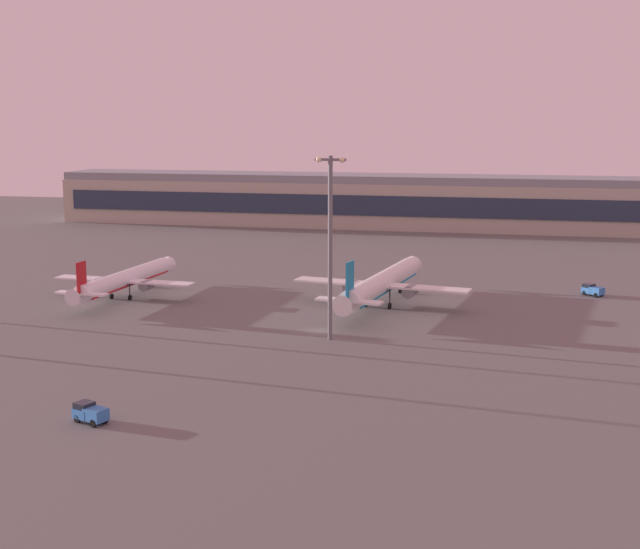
{
  "coord_description": "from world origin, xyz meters",
  "views": [
    {
      "loc": [
        29.71,
        -132.37,
        34.07
      ],
      "look_at": [
        -6.11,
        28.4,
        4.0
      ],
      "focal_mm": 48.26,
      "sensor_mm": 36.0,
      "label": 1
    }
  ],
  "objects": [
    {
      "name": "ground_plane",
      "position": [
        0.0,
        0.0,
        0.0
      ],
      "size": [
        416.0,
        416.0,
        0.0
      ],
      "primitive_type": "plane",
      "color": "#605E5B"
    },
    {
      "name": "airplane_far_stand",
      "position": [
        -42.02,
        17.34,
        3.55
      ],
      "size": [
        28.52,
        36.61,
        9.39
      ],
      "rotation": [
        0.0,
        0.0,
        -0.07
      ],
      "color": "white",
      "rests_on": "ground"
    },
    {
      "name": "terminal_building",
      "position": [
        -20.45,
        137.22,
        8.09
      ],
      "size": [
        189.02,
        22.4,
        16.4
      ],
      "color": "#B2AD99",
      "rests_on": "ground"
    },
    {
      "name": "baggage_tractor",
      "position": [
        45.87,
        38.83,
        1.18
      ],
      "size": [
        4.4,
        4.21,
        2.25
      ],
      "rotation": [
        0.0,
        0.0,
        0.85
      ],
      "color": "#3372BF",
      "rests_on": "ground"
    },
    {
      "name": "maintenance_van",
      "position": [
        -15.97,
        -47.31,
        1.18
      ],
      "size": [
        4.57,
        3.33,
        2.25
      ],
      "rotation": [
        0.0,
        0.0,
        1.2
      ],
      "color": "#3372BF",
      "rests_on": "ground"
    },
    {
      "name": "apron_light_west",
      "position": [
        2.91,
        -4.91,
        16.12
      ],
      "size": [
        4.8,
        0.9,
        28.48
      ],
      "color": "slate",
      "rests_on": "ground"
    },
    {
      "name": "airplane_taxiway_distant",
      "position": [
        7.08,
        20.93,
        4.13
      ],
      "size": [
        33.18,
        42.46,
        10.91
      ],
      "rotation": [
        0.0,
        0.0,
        -0.16
      ],
      "color": "silver",
      "rests_on": "ground"
    }
  ]
}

